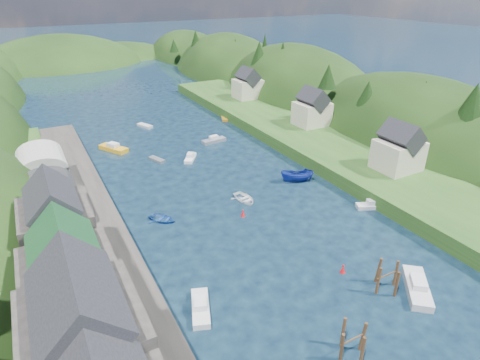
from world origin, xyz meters
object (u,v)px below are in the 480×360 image
piling_cluster_far (387,279)px  channel_buoy_near (343,269)px  channel_buoy_far (243,213)px  piling_cluster_near (352,344)px

piling_cluster_far → channel_buoy_near: (-2.27, 4.48, -0.92)m
piling_cluster_far → channel_buoy_far: (-6.48, 21.34, -0.92)m
piling_cluster_near → channel_buoy_far: (3.14, 26.24, -0.91)m
piling_cluster_far → channel_buoy_far: bearing=106.9°
channel_buoy_near → piling_cluster_far: bearing=-63.1°
piling_cluster_near → piling_cluster_far: 10.80m
channel_buoy_near → piling_cluster_near: bearing=-128.1°
piling_cluster_near → channel_buoy_far: 26.44m
channel_buoy_near → channel_buoy_far: bearing=104.0°
piling_cluster_far → channel_buoy_near: bearing=116.9°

